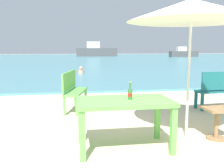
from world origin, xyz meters
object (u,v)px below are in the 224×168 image
Objects in this scene: side_table_wood at (217,119)px; picnic_table_green at (124,107)px; bench_green_left at (73,88)px; boat_sailboat at (183,53)px; beer_bottle_amber at (130,93)px; bench_teal_center at (221,88)px; boat_fishing_trawler at (96,51)px; patio_umbrella at (192,10)px; swimmer_person at (81,71)px.

picnic_table_green is at bearing -174.66° from side_table_wood.
boat_sailboat is at bearing 61.09° from bench_green_left.
bench_green_left is (-0.84, 2.56, -0.31)m from beer_bottle_amber.
bench_teal_center is at bearing 35.37° from picnic_table_green.
boat_sailboat reaches higher than bench_teal_center.
beer_bottle_amber is 0.06× the size of boat_sailboat.
side_table_wood is at bearing -92.45° from boat_fishing_trawler.
patio_umbrella is 38.82m from boat_fishing_trawler.
side_table_wood is at bearing 5.34° from picnic_table_green.
patio_umbrella is at bearing -135.01° from bench_teal_center.
patio_umbrella is at bearing -93.13° from boat_fishing_trawler.
patio_umbrella is 1.84× the size of bench_green_left.
beer_bottle_amber is at bearing -163.24° from patio_umbrella.
patio_umbrella is 0.34× the size of boat_fishing_trawler.
bench_teal_center is 37.04m from boat_fishing_trawler.
beer_bottle_amber reaches higher than side_table_wood.
patio_umbrella is at bearing 16.76° from beer_bottle_amber.
boat_fishing_trawler is at bearing 86.87° from patio_umbrella.
side_table_wood is at bearing -45.65° from bench_green_left.
patio_umbrella reaches higher than side_table_wood.
swimmer_person is (-1.90, 10.52, -0.11)m from side_table_wood.
boat_fishing_trawler is (1.67, 38.92, 0.62)m from side_table_wood.
bench_teal_center is at bearing -113.31° from boat_sailboat.
boat_fishing_trawler is (3.56, 28.40, 0.73)m from swimmer_person.
bench_green_left is 3.05× the size of swimmer_person.
swimmer_person is (-0.37, 10.67, -0.61)m from beer_bottle_amber.
boat_fishing_trawler is at bearing 160.76° from boat_sailboat.
side_table_wood is 2.28m from bench_teal_center.
bench_green_left is at bearing -96.30° from boat_fishing_trawler.
boat_sailboat reaches higher than bench_green_left.
patio_umbrella is 2.89m from bench_teal_center.
beer_bottle_amber is 0.49× the size of side_table_wood.
swimmer_person is (-3.16, 8.63, -0.30)m from bench_teal_center.
bench_green_left reaches higher than picnic_table_green.
bench_teal_center is 0.98× the size of bench_green_left.
bench_green_left is 0.18× the size of boat_fishing_trawler.
swimmer_person is at bearing 100.21° from side_table_wood.
boat_fishing_trawler reaches higher than beer_bottle_amber.
beer_bottle_amber is at bearing -71.89° from bench_green_left.
picnic_table_green is 1.15× the size of bench_teal_center.
bench_teal_center is 35.18m from boat_sailboat.
boat_fishing_trawler is (0.40, 37.03, 0.43)m from bench_teal_center.
bench_teal_center reaches higher than picnic_table_green.
beer_bottle_amber is 10.69m from swimmer_person.
bench_teal_center and bench_green_left have the same top height.
side_table_wood is 38.96m from boat_fishing_trawler.
boat_sailboat is at bearing 54.19° from swimmer_person.
side_table_wood is (1.52, 0.15, -0.50)m from beer_bottle_amber.
swimmer_person is at bearing 97.96° from patio_umbrella.
boat_sailboat reaches higher than beer_bottle_amber.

